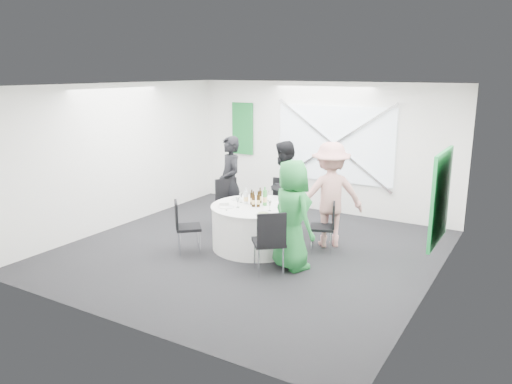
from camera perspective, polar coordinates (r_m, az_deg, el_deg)
The scene contains 45 objects.
floor at distance 8.67m, azimuth -0.68°, elevation -6.70°, with size 6.00×6.00×0.00m, color black.
ceiling at distance 8.13m, azimuth -0.74°, elevation 12.12°, with size 6.00×6.00×0.00m, color silver.
wall_back at distance 10.92m, azimuth 7.55°, elevation 5.05°, with size 6.00×6.00×0.00m, color white.
wall_front at distance 6.01m, azimuth -15.80°, elevation -2.55°, with size 6.00×6.00×0.00m, color white.
wall_left at distance 10.15m, azimuth -15.35°, elevation 4.02°, with size 6.00×6.00×0.00m, color white.
wall_right at distance 7.23m, azimuth 20.04°, elevation -0.14°, with size 6.00×6.00×0.00m, color white.
window_panel at distance 10.76m, azimuth 8.96°, elevation 5.41°, with size 2.60×0.03×1.60m, color white.
window_brace_a at distance 10.72m, azimuth 8.88°, elevation 5.39°, with size 0.05×0.05×3.16m, color silver.
window_brace_b at distance 10.72m, azimuth 8.88°, elevation 5.39°, with size 0.05×0.05×3.16m, color silver.
green_banner at distance 11.76m, azimuth -1.55°, elevation 7.26°, with size 0.55×0.04×1.20m, color #136024.
green_sign at distance 7.86m, azimuth 20.34°, elevation -0.59°, with size 0.05×1.20×1.40m, color #178339.
banquet_table at distance 8.71m, azimuth 0.00°, elevation -3.96°, with size 1.56×1.56×0.76m.
chair_back at distance 9.64m, azimuth 2.86°, elevation -0.94°, with size 0.49×0.50×1.00m.
chair_back_left at distance 9.52m, azimuth -3.10°, elevation -1.04°, with size 0.64×0.63×1.02m.
chair_back_right at distance 8.56m, azimuth 8.10°, elevation -3.53°, with size 0.52×0.51×0.87m.
chair_front_right at distance 7.48m, azimuth 1.61°, elevation -5.25°, with size 0.65×0.65×1.01m.
chair_front_left at distance 8.51m, azimuth -8.30°, elevation -3.50°, with size 0.58×0.58×0.90m.
person_man_back_left at distance 9.72m, azimuth -2.98°, elevation 1.09°, with size 0.66×0.43×1.81m, color black.
person_man_back at distance 9.52m, azimuth 3.15°, elevation 0.64°, with size 0.85×0.47×1.75m, color black.
person_woman_pink at distance 8.77m, azimuth 8.46°, elevation -0.31°, with size 1.19×0.55×1.85m, color #D38E88.
person_woman_green at distance 7.70m, azimuth 4.15°, elevation -2.63°, with size 0.84×0.55×1.73m, color #227C35.
plate_back at distance 9.08m, azimuth 2.19°, elevation -0.69°, with size 0.29×0.29×0.01m.
plate_back_left at distance 9.00m, azimuth -1.94°, elevation -0.82°, with size 0.28×0.28×0.01m.
plate_back_right at distance 8.63m, azimuth 3.40°, elevation -1.42°, with size 0.29×0.29×0.04m.
plate_front_right at distance 8.03m, azimuth 0.83°, elevation -2.56°, with size 0.26×0.26×0.04m.
plate_front_left at distance 8.52m, azimuth -3.42°, elevation -1.69°, with size 0.27×0.27×0.01m.
napkin at distance 8.61m, azimuth -3.66°, elevation -1.31°, with size 0.17×0.11×0.05m, color silver.
beer_bottle_a at distance 8.64m, azimuth -0.49°, elevation -0.79°, with size 0.06×0.06×0.27m.
beer_bottle_b at distance 8.73m, azimuth 0.47°, elevation -0.58°, with size 0.06×0.06×0.28m.
beer_bottle_c at distance 8.49m, azimuth 0.26°, elevation -1.02°, with size 0.06×0.06×0.27m.
beer_bottle_d at distance 8.51m, azimuth -0.29°, elevation -1.01°, with size 0.06×0.06×0.27m.
green_water_bottle at distance 8.58m, azimuth 1.02°, elevation -0.70°, with size 0.08×0.08×0.33m.
clear_water_bottle at distance 8.69m, azimuth -1.16°, elevation -0.65°, with size 0.08×0.08×0.28m.
wine_glass_a at distance 8.78m, azimuth -1.73°, elevation -0.40°, with size 0.07×0.07×0.17m.
wine_glass_b at distance 8.89m, azimuth 1.29°, elevation -0.21°, with size 0.07×0.07×0.17m.
wine_glass_c at distance 8.25m, azimuth 1.56°, elevation -1.33°, with size 0.07×0.07×0.17m.
wine_glass_d at distance 8.46m, azimuth -2.10°, elevation -0.95°, with size 0.07×0.07×0.17m.
fork_a at distance 8.97m, azimuth 2.84°, elevation -0.91°, with size 0.01×0.15×0.01m, color silver.
knife_a at distance 9.13m, azimuth 1.18°, elevation -0.63°, with size 0.01×0.15×0.01m, color silver.
fork_b at distance 8.05m, azimuth 0.56°, elevation -2.61°, with size 0.01×0.15×0.01m, color silver.
knife_b at distance 8.14m, azimuth 2.15°, elevation -2.44°, with size 0.01×0.15×0.01m, color silver.
fork_c at distance 8.48m, azimuth 3.77°, elevation -1.78°, with size 0.01×0.15×0.01m, color silver.
knife_c at distance 8.83m, azimuth 3.47°, elevation -1.16°, with size 0.01×0.15×0.01m, color silver.
fork_d at distance 8.67m, azimuth -3.79°, elevation -1.44°, with size 0.01×0.15×0.01m, color silver.
knife_d at distance 8.35m, azimuth -3.45°, elevation -2.04°, with size 0.01×0.15×0.01m, color silver.
Camera 1 is at (4.24, -6.93, 3.04)m, focal length 35.00 mm.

